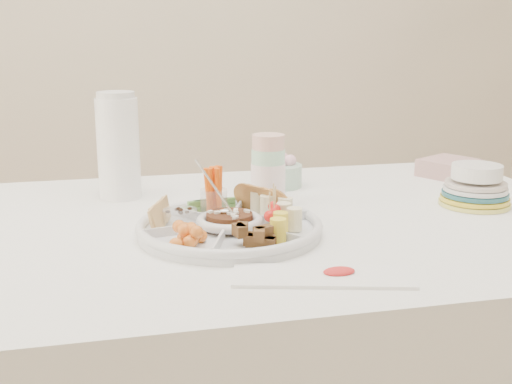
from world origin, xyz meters
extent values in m
cube|color=white|center=(0.00, 0.00, 0.38)|extent=(1.52, 1.02, 0.76)
cylinder|color=silver|center=(-0.13, -0.09, 0.78)|extent=(0.44, 0.44, 0.04)
cylinder|color=#51331D|center=(-0.13, -0.09, 0.79)|extent=(0.11, 0.11, 0.04)
cylinder|color=silver|center=(0.01, 0.13, 0.87)|extent=(0.09, 0.09, 0.23)
cylinder|color=white|center=(-0.34, 0.28, 0.89)|extent=(0.12, 0.12, 0.27)
cylinder|color=silver|center=(0.09, 0.30, 0.80)|extent=(0.15, 0.15, 0.09)
cube|color=tan|center=(0.60, 0.31, 0.78)|extent=(0.19, 0.18, 0.05)
cylinder|color=gold|center=(0.50, 0.00, 0.81)|extent=(0.20, 0.20, 0.11)
cube|color=silver|center=(-0.01, -0.36, 0.76)|extent=(0.33, 0.18, 0.01)
camera|label=1|loc=(-0.36, -1.34, 1.17)|focal=45.00mm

